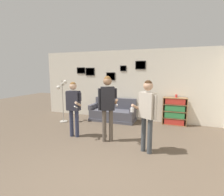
% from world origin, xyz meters
% --- Properties ---
extents(ground_plane, '(20.00, 20.00, 0.00)m').
position_xyz_m(ground_plane, '(0.00, 0.00, 0.00)').
color(ground_plane, brown).
extents(wall_back, '(8.28, 0.08, 2.70)m').
position_xyz_m(wall_back, '(-0.01, 4.25, 1.36)').
color(wall_back, silver).
rests_on(wall_back, ground_plane).
extents(couch, '(1.75, 0.80, 0.84)m').
position_xyz_m(couch, '(-0.87, 3.83, 0.28)').
color(couch, '#4C4C56').
rests_on(couch, ground_plane).
extents(bookshelf, '(0.81, 0.30, 0.98)m').
position_xyz_m(bookshelf, '(1.37, 4.03, 0.49)').
color(bookshelf, olive).
rests_on(bookshelf, ground_plane).
extents(floor_lamp, '(0.35, 0.38, 1.58)m').
position_xyz_m(floor_lamp, '(-2.55, 2.97, 1.08)').
color(floor_lamp, '#ADA89E').
rests_on(floor_lamp, ground_plane).
extents(person_player_foreground_left, '(0.51, 0.43, 1.59)m').
position_xyz_m(person_player_foreground_left, '(-1.34, 1.81, 0.97)').
color(person_player_foreground_left, '#2D334C').
rests_on(person_player_foreground_left, ground_plane).
extents(person_player_foreground_center, '(0.59, 0.41, 1.77)m').
position_xyz_m(person_player_foreground_center, '(-0.30, 1.82, 1.10)').
color(person_player_foreground_center, brown).
rests_on(person_player_foreground_center, ground_plane).
extents(person_watcher_holding_cup, '(0.58, 0.35, 1.69)m').
position_xyz_m(person_watcher_holding_cup, '(0.79, 1.52, 1.04)').
color(person_watcher_holding_cup, '#3D4247').
rests_on(person_watcher_holding_cup, ground_plane).
extents(drinking_cup, '(0.08, 0.08, 0.11)m').
position_xyz_m(drinking_cup, '(1.40, 4.03, 1.03)').
color(drinking_cup, red).
rests_on(drinking_cup, bookshelf).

